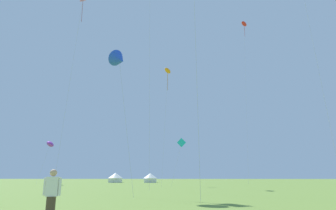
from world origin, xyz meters
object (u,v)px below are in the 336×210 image
at_px(kite_purple_parafoil, 50,144).
at_px(kite_orange_parafoil, 168,71).
at_px(kite_blue_delta, 119,60).
at_px(kite_pink_diamond, 83,0).
at_px(kite_cyan_diamond, 181,143).
at_px(person_spectator, 51,198).
at_px(festival_tent_center, 150,177).
at_px(festival_tent_left, 115,177).
at_px(kite_red_parafoil, 244,24).

distance_m(kite_purple_parafoil, kite_orange_parafoil, 29.43).
bearing_deg(kite_blue_delta, kite_pink_diamond, 127.86).
relative_size(kite_cyan_diamond, kite_orange_parafoil, 0.40).
distance_m(kite_blue_delta, kite_orange_parafoil, 23.41).
relative_size(kite_orange_parafoil, person_spectator, 10.94).
bearing_deg(kite_cyan_diamond, kite_blue_delta, -101.83).
bearing_deg(festival_tent_center, kite_pink_diamond, -95.42).
bearing_deg(kite_cyan_diamond, person_spectator, -95.35).
relative_size(kite_blue_delta, kite_orange_parafoil, 0.66).
bearing_deg(person_spectator, kite_cyan_diamond, 84.65).
height_order(kite_cyan_diamond, festival_tent_left, kite_cyan_diamond).
height_order(kite_red_parafoil, kite_orange_parafoil, kite_red_parafoil).
height_order(kite_pink_diamond, festival_tent_left, kite_pink_diamond).
height_order(kite_red_parafoil, kite_purple_parafoil, kite_red_parafoil).
height_order(kite_pink_diamond, kite_cyan_diamond, kite_pink_diamond).
xyz_separation_m(kite_cyan_diamond, person_spectator, (-3.62, -38.67, -5.93)).
height_order(kite_blue_delta, person_spectator, kite_blue_delta).
xyz_separation_m(kite_orange_parafoil, person_spectator, (-1.51, -36.58, -17.67)).
relative_size(person_spectator, festival_tent_left, 0.46).
relative_size(kite_pink_diamond, kite_red_parafoil, 0.71).
xyz_separation_m(kite_blue_delta, kite_red_parafoil, (19.53, 37.89, 23.78)).
distance_m(kite_cyan_diamond, person_spectator, 39.29).
relative_size(kite_blue_delta, kite_purple_parafoil, 1.44).
xyz_separation_m(kite_blue_delta, kite_cyan_diamond, (5.07, 24.22, -4.70)).
xyz_separation_m(kite_red_parafoil, kite_orange_parafoil, (-16.56, -15.77, -16.73)).
xyz_separation_m(kite_purple_parafoil, kite_orange_parafoil, (24.54, -12.31, 10.61)).
distance_m(kite_pink_diamond, kite_purple_parafoil, 32.81).
xyz_separation_m(kite_orange_parafoil, festival_tent_left, (-15.27, 31.11, -17.17)).
distance_m(kite_red_parafoil, festival_tent_center, 43.68).
xyz_separation_m(kite_blue_delta, festival_tent_left, (-12.31, 53.23, -10.12)).
relative_size(kite_orange_parafoil, festival_tent_left, 5.03).
relative_size(kite_red_parafoil, festival_tent_left, 9.52).
height_order(kite_purple_parafoil, person_spectator, kite_purple_parafoil).
distance_m(kite_blue_delta, festival_tent_center, 54.29).
bearing_deg(kite_pink_diamond, festival_tent_center, 84.58).
bearing_deg(kite_orange_parafoil, festival_tent_center, 101.34).
bearing_deg(kite_cyan_diamond, kite_pink_diamond, -130.42).
height_order(kite_cyan_diamond, kite_red_parafoil, kite_red_parafoil).
height_order(kite_purple_parafoil, festival_tent_center, kite_purple_parafoil).
xyz_separation_m(kite_pink_diamond, festival_tent_left, (-4.89, 43.69, -22.57)).
bearing_deg(kite_blue_delta, festival_tent_center, 93.52).
relative_size(kite_red_parafoil, kite_purple_parafoil, 4.14).
distance_m(kite_cyan_diamond, festival_tent_center, 30.68).
relative_size(kite_cyan_diamond, festival_tent_center, 2.12).
bearing_deg(festival_tent_left, kite_purple_parafoil, -116.26).
bearing_deg(kite_blue_delta, person_spectator, -84.27).
relative_size(kite_purple_parafoil, person_spectator, 5.00).
relative_size(kite_pink_diamond, person_spectator, 14.80).
height_order(kite_orange_parafoil, festival_tent_center, kite_orange_parafoil).
bearing_deg(kite_red_parafoil, kite_cyan_diamond, -136.59).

